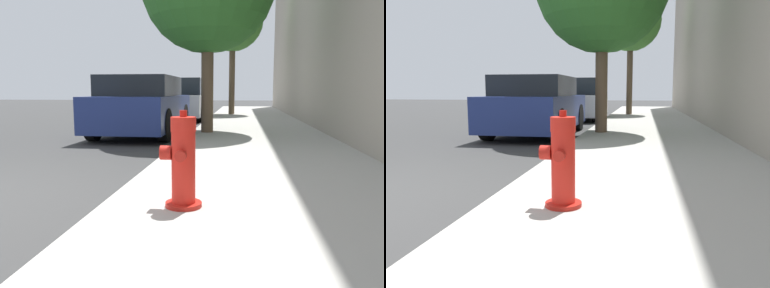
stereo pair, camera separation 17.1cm
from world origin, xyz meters
TOP-DOWN VIEW (x-y plane):
  - sidewalk_slab at (3.12, 0.00)m, footprint 2.96×40.00m
  - fire_hydrant at (2.32, -0.04)m, footprint 0.33×0.34m
  - parked_car_near at (0.43, 5.81)m, footprint 1.75×3.87m
  - parked_car_mid at (0.54, 10.96)m, footprint 1.84×4.07m
  - street_tree_far at (2.37, 12.26)m, footprint 2.38×2.38m

SIDE VIEW (x-z plane):
  - sidewalk_slab at x=3.12m, z-range 0.00..0.13m
  - fire_hydrant at x=2.32m, z-range 0.10..0.87m
  - parked_car_near at x=0.43m, z-range -0.01..1.39m
  - parked_car_mid at x=0.54m, z-range -0.03..1.47m
  - street_tree_far at x=2.37m, z-range 1.34..6.18m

